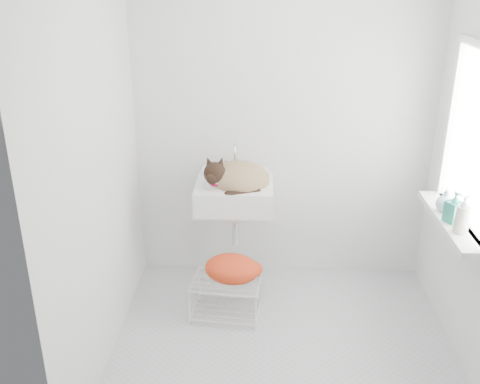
{
  "coord_description": "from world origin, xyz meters",
  "views": [
    {
      "loc": [
        -0.17,
        -2.86,
        2.28
      ],
      "look_at": [
        -0.3,
        0.5,
        0.88
      ],
      "focal_mm": 40.5,
      "sensor_mm": 36.0,
      "label": 1
    }
  ],
  "objects_px": {
    "cat": "(236,179)",
    "wire_rack": "(226,296)",
    "sink": "(234,183)",
    "bottle_a": "(460,232)",
    "bottle_b": "(452,222)",
    "bottle_c": "(444,211)"
  },
  "relations": [
    {
      "from": "bottle_c",
      "to": "cat",
      "type": "bearing_deg",
      "value": 162.77
    },
    {
      "from": "bottle_c",
      "to": "sink",
      "type": "bearing_deg",
      "value": 162.23
    },
    {
      "from": "cat",
      "to": "bottle_b",
      "type": "bearing_deg",
      "value": -28.75
    },
    {
      "from": "bottle_a",
      "to": "wire_rack",
      "type": "bearing_deg",
      "value": 166.02
    },
    {
      "from": "bottle_a",
      "to": "bottle_b",
      "type": "height_order",
      "value": "same"
    },
    {
      "from": "bottle_b",
      "to": "bottle_c",
      "type": "distance_m",
      "value": 0.15
    },
    {
      "from": "bottle_b",
      "to": "wire_rack",
      "type": "bearing_deg",
      "value": 171.7
    },
    {
      "from": "bottle_a",
      "to": "bottle_c",
      "type": "height_order",
      "value": "bottle_a"
    },
    {
      "from": "cat",
      "to": "wire_rack",
      "type": "bearing_deg",
      "value": -103.95
    },
    {
      "from": "bottle_a",
      "to": "bottle_c",
      "type": "relative_size",
      "value": 1.3
    },
    {
      "from": "sink",
      "to": "bottle_b",
      "type": "bearing_deg",
      "value": -23.49
    },
    {
      "from": "cat",
      "to": "bottle_a",
      "type": "bearing_deg",
      "value": -33.74
    },
    {
      "from": "cat",
      "to": "bottle_a",
      "type": "xyz_separation_m",
      "value": [
        1.34,
        -0.71,
        -0.04
      ]
    },
    {
      "from": "wire_rack",
      "to": "bottle_c",
      "type": "relative_size",
      "value": 3.06
    },
    {
      "from": "wire_rack",
      "to": "bottle_a",
      "type": "bearing_deg",
      "value": -13.98
    },
    {
      "from": "bottle_c",
      "to": "bottle_b",
      "type": "bearing_deg",
      "value": -90.0
    },
    {
      "from": "cat",
      "to": "wire_rack",
      "type": "distance_m",
      "value": 0.83
    },
    {
      "from": "sink",
      "to": "bottle_b",
      "type": "distance_m",
      "value": 1.47
    },
    {
      "from": "bottle_a",
      "to": "bottle_c",
      "type": "bearing_deg",
      "value": 90.0
    },
    {
      "from": "wire_rack",
      "to": "cat",
      "type": "bearing_deg",
      "value": 81.78
    },
    {
      "from": "sink",
      "to": "wire_rack",
      "type": "xyz_separation_m",
      "value": [
        -0.04,
        -0.38,
        -0.7
      ]
    },
    {
      "from": "wire_rack",
      "to": "bottle_c",
      "type": "xyz_separation_m",
      "value": [
        1.39,
        -0.05,
        0.7
      ]
    }
  ]
}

